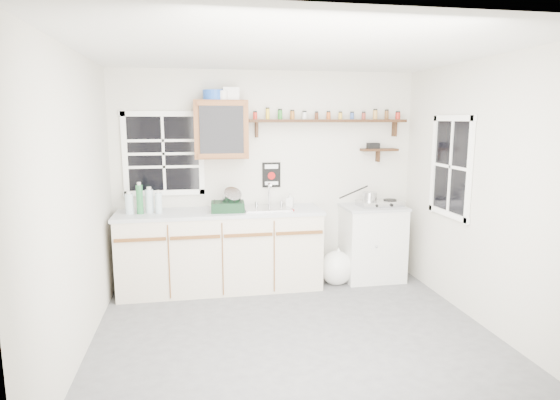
{
  "coord_description": "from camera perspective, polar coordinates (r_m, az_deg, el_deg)",
  "views": [
    {
      "loc": [
        -0.84,
        -3.92,
        1.94
      ],
      "look_at": [
        -0.03,
        0.55,
        1.15
      ],
      "focal_mm": 30.0,
      "sensor_mm": 36.0,
      "label": 1
    }
  ],
  "objects": [
    {
      "name": "saucepan",
      "position": [
        5.68,
        10.8,
        0.45
      ],
      "size": [
        0.43,
        0.23,
        0.18
      ],
      "rotation": [
        0.0,
        0.0,
        -0.26
      ],
      "color": "#B6B6BB",
      "rests_on": "hotplate"
    },
    {
      "name": "secondary_shelf",
      "position": [
        5.88,
        11.77,
        6.08
      ],
      "size": [
        0.45,
        0.16,
        0.24
      ],
      "color": "black",
      "rests_on": "wall_back"
    },
    {
      "name": "sink",
      "position": [
        5.38,
        -1.59,
        -0.98
      ],
      "size": [
        0.52,
        0.44,
        0.29
      ],
      "color": "#B6B6BB",
      "rests_on": "main_cabinet"
    },
    {
      "name": "room",
      "position": [
        4.07,
        1.83,
        0.07
      ],
      "size": [
        3.64,
        3.24,
        2.54
      ],
      "color": "#4D4E50",
      "rests_on": "ground"
    },
    {
      "name": "upper_cabinet",
      "position": [
        5.37,
        -7.22,
        8.53
      ],
      "size": [
        0.6,
        0.32,
        0.65
      ],
      "color": "brown",
      "rests_on": "wall_back"
    },
    {
      "name": "warning_sign",
      "position": [
        5.62,
        -1.05,
        3.08
      ],
      "size": [
        0.22,
        0.02,
        0.3
      ],
      "color": "black",
      "rests_on": "wall_back"
    },
    {
      "name": "upper_cabinet_clutter",
      "position": [
        5.38,
        -7.27,
        12.62
      ],
      "size": [
        0.4,
        0.24,
        0.14
      ],
      "color": "#1A48AE",
      "rests_on": "upper_cabinet"
    },
    {
      "name": "dish_rack",
      "position": [
        5.26,
        -6.24,
        -0.44
      ],
      "size": [
        0.38,
        0.29,
        0.27
      ],
      "rotation": [
        0.0,
        0.0,
        -0.05
      ],
      "color": "black",
      "rests_on": "main_cabinet"
    },
    {
      "name": "soap_bottle",
      "position": [
        5.46,
        1.21,
        -0.0
      ],
      "size": [
        0.1,
        0.1,
        0.18
      ],
      "primitive_type": "imported",
      "rotation": [
        0.0,
        0.0,
        -0.37
      ],
      "color": "silver",
      "rests_on": "main_cabinet"
    },
    {
      "name": "window_back",
      "position": [
        5.53,
        -14.01,
        5.5
      ],
      "size": [
        0.93,
        0.03,
        0.98
      ],
      "color": "black",
      "rests_on": "wall_back"
    },
    {
      "name": "trash_bag",
      "position": [
        5.65,
        6.91,
        -8.18
      ],
      "size": [
        0.41,
        0.37,
        0.47
      ],
      "color": "white",
      "rests_on": "floor"
    },
    {
      "name": "right_cabinet",
      "position": [
        5.84,
        11.15,
        -5.08
      ],
      "size": [
        0.73,
        0.57,
        0.91
      ],
      "color": "silver",
      "rests_on": "floor"
    },
    {
      "name": "hotplate",
      "position": [
        5.74,
        12.05,
        -0.37
      ],
      "size": [
        0.53,
        0.31,
        0.08
      ],
      "rotation": [
        0.0,
        0.0,
        0.05
      ],
      "color": "#B6B6BB",
      "rests_on": "right_cabinet"
    },
    {
      "name": "spice_shelf",
      "position": [
        5.66,
        5.94,
        9.65
      ],
      "size": [
        1.91,
        0.18,
        0.34
      ],
      "color": "black",
      "rests_on": "wall_back"
    },
    {
      "name": "main_cabinet",
      "position": [
        5.43,
        -7.2,
        -6.05
      ],
      "size": [
        2.31,
        0.63,
        0.92
      ],
      "color": "beige",
      "rests_on": "floor"
    },
    {
      "name": "water_bottles",
      "position": [
        5.32,
        -16.3,
        -0.16
      ],
      "size": [
        0.39,
        0.14,
        0.35
      ],
      "color": "silver",
      "rests_on": "main_cabinet"
    },
    {
      "name": "rag",
      "position": [
        5.27,
        0.83,
        -1.22
      ],
      "size": [
        0.16,
        0.14,
        0.02
      ],
      "primitive_type": "cube",
      "rotation": [
        0.0,
        0.0,
        0.18
      ],
      "color": "maroon",
      "rests_on": "main_cabinet"
    },
    {
      "name": "window_right",
      "position": [
        5.21,
        20.13,
        3.83
      ],
      "size": [
        0.03,
        0.78,
        1.08
      ],
      "color": "black",
      "rests_on": "wall_back"
    }
  ]
}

